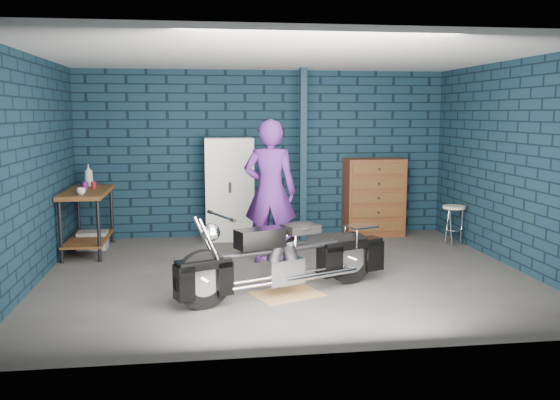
# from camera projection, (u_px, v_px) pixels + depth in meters

# --- Properties ---
(ground) EXTENTS (6.00, 6.00, 0.00)m
(ground) POSITION_uv_depth(u_px,v_px,m) (286.00, 274.00, 7.46)
(ground) COLOR #504D4A
(ground) RESTS_ON ground
(room_walls) EXTENTS (6.02, 5.01, 2.71)m
(room_walls) POSITION_uv_depth(u_px,v_px,m) (280.00, 121.00, 7.72)
(room_walls) COLOR #112738
(room_walls) RESTS_ON ground
(support_post) EXTENTS (0.10, 0.10, 2.70)m
(support_post) POSITION_uv_depth(u_px,v_px,m) (303.00, 156.00, 9.24)
(support_post) COLOR #102534
(support_post) RESTS_ON ground
(workbench) EXTENTS (0.60, 1.40, 0.91)m
(workbench) POSITION_uv_depth(u_px,v_px,m) (88.00, 221.00, 8.60)
(workbench) COLOR brown
(workbench) RESTS_ON ground
(drip_mat) EXTENTS (0.89, 0.79, 0.01)m
(drip_mat) POSITION_uv_depth(u_px,v_px,m) (287.00, 294.00, 6.64)
(drip_mat) COLOR olive
(drip_mat) RESTS_ON ground
(motorcycle) EXTENTS (2.28, 1.39, 0.98)m
(motorcycle) POSITION_uv_depth(u_px,v_px,m) (287.00, 252.00, 6.57)
(motorcycle) COLOR black
(motorcycle) RESTS_ON ground
(person) EXTENTS (0.79, 0.60, 1.93)m
(person) POSITION_uv_depth(u_px,v_px,m) (270.00, 192.00, 7.96)
(person) COLOR #4B1E71
(person) RESTS_ON ground
(storage_bin) EXTENTS (0.42, 0.30, 0.26)m
(storage_bin) POSITION_uv_depth(u_px,v_px,m) (93.00, 240.00, 8.83)
(storage_bin) COLOR gray
(storage_bin) RESTS_ON ground
(locker) EXTENTS (0.76, 0.54, 1.62)m
(locker) POSITION_uv_depth(u_px,v_px,m) (229.00, 189.00, 9.44)
(locker) COLOR silver
(locker) RESTS_ON ground
(tool_chest) EXTENTS (0.95, 0.53, 1.27)m
(tool_chest) POSITION_uv_depth(u_px,v_px,m) (374.00, 197.00, 9.79)
(tool_chest) COLOR brown
(tool_chest) RESTS_ON ground
(shop_stool) EXTENTS (0.39, 0.39, 0.61)m
(shop_stool) POSITION_uv_depth(u_px,v_px,m) (453.00, 226.00, 9.07)
(shop_stool) COLOR beige
(shop_stool) RESTS_ON ground
(cup_a) EXTENTS (0.13, 0.13, 0.09)m
(cup_a) POSITION_uv_depth(u_px,v_px,m) (81.00, 191.00, 8.07)
(cup_a) COLOR beige
(cup_a) RESTS_ON workbench
(mug_purple) EXTENTS (0.11, 0.11, 0.12)m
(mug_purple) POSITION_uv_depth(u_px,v_px,m) (85.00, 186.00, 8.60)
(mug_purple) COLOR #591964
(mug_purple) RESTS_ON workbench
(mug_red) EXTENTS (0.08, 0.08, 0.10)m
(mug_red) POSITION_uv_depth(u_px,v_px,m) (94.00, 185.00, 8.73)
(mug_red) COLOR maroon
(mug_red) RESTS_ON workbench
(bottle) EXTENTS (0.16, 0.16, 0.34)m
(bottle) POSITION_uv_depth(u_px,v_px,m) (89.00, 175.00, 8.97)
(bottle) COLOR gray
(bottle) RESTS_ON workbench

